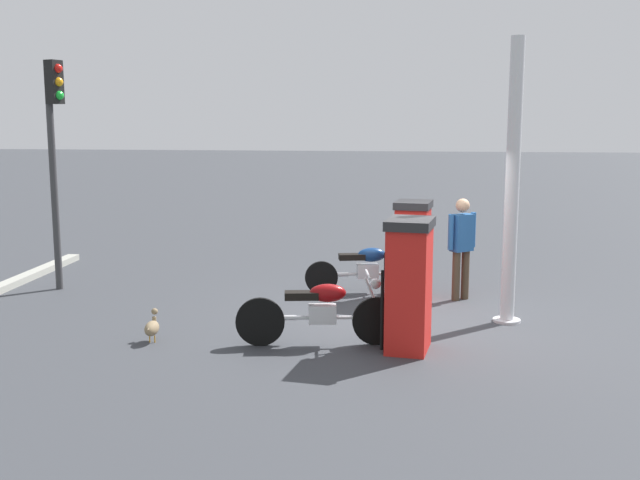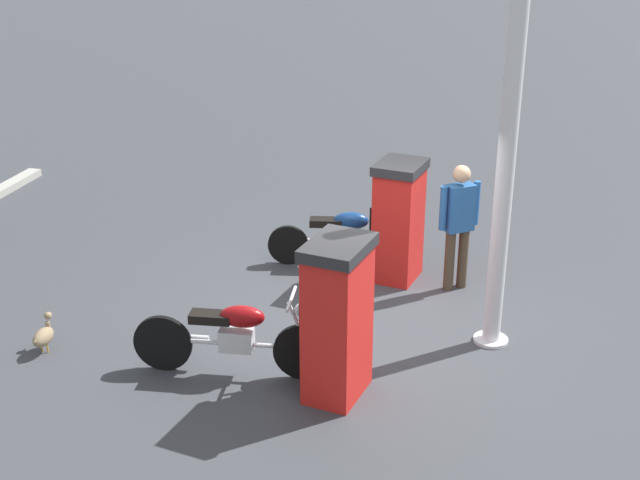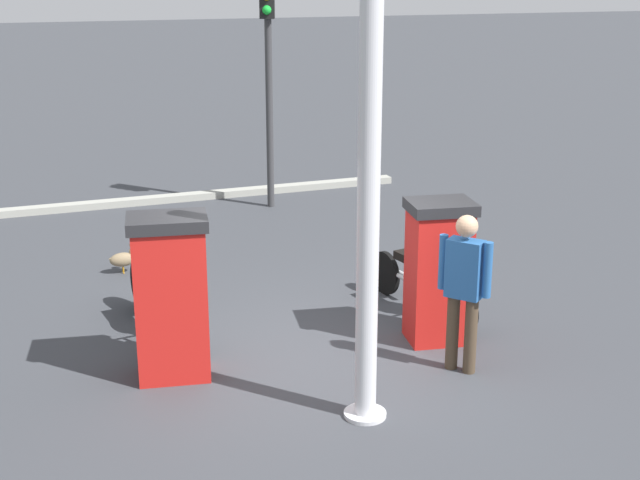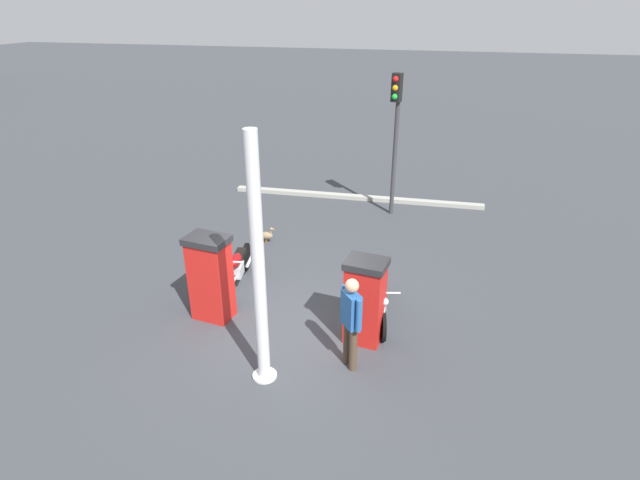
{
  "view_description": "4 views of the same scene",
  "coord_description": "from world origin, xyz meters",
  "px_view_note": "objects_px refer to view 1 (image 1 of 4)",
  "views": [
    {
      "loc": [
        -0.19,
        10.79,
        2.93
      ],
      "look_at": [
        1.34,
        -0.27,
        1.12
      ],
      "focal_mm": 41.82,
      "sensor_mm": 36.0,
      "label": 1
    },
    {
      "loc": [
        -2.09,
        8.87,
        4.93
      ],
      "look_at": [
        0.7,
        -0.38,
        0.89
      ],
      "focal_mm": 48.53,
      "sensor_mm": 36.0,
      "label": 2
    },
    {
      "loc": [
        -8.4,
        2.64,
        4.05
      ],
      "look_at": [
        1.13,
        -0.48,
        0.92
      ],
      "focal_mm": 49.92,
      "sensor_mm": 36.0,
      "label": 3
    },
    {
      "loc": [
        -7.48,
        -2.57,
        5.57
      ],
      "look_at": [
        1.53,
        -0.25,
        1.12
      ],
      "focal_mm": 28.18,
      "sensor_mm": 36.0,
      "label": 4
    }
  ],
  "objects_px": {
    "fuel_pump_far": "(409,284)",
    "wandering_duck": "(152,327)",
    "attendant_person": "(462,242)",
    "motorcycle_near_pump": "(367,267)",
    "fuel_pump_near": "(412,249)",
    "roadside_traffic_light": "(54,136)",
    "motorcycle_far_pump": "(321,310)",
    "canopy_support_pole": "(512,188)"
  },
  "relations": [
    {
      "from": "motorcycle_far_pump",
      "to": "wandering_duck",
      "type": "xyz_separation_m",
      "value": [
        2.24,
        0.19,
        -0.27
      ]
    },
    {
      "from": "roadside_traffic_light",
      "to": "attendant_person",
      "type": "bearing_deg",
      "value": -178.42
    },
    {
      "from": "motorcycle_far_pump",
      "to": "roadside_traffic_light",
      "type": "relative_size",
      "value": 0.55
    },
    {
      "from": "motorcycle_near_pump",
      "to": "canopy_support_pole",
      "type": "distance_m",
      "value": 3.09
    },
    {
      "from": "wandering_duck",
      "to": "fuel_pump_near",
      "type": "bearing_deg",
      "value": -137.56
    },
    {
      "from": "roadside_traffic_light",
      "to": "fuel_pump_near",
      "type": "bearing_deg",
      "value": -177.31
    },
    {
      "from": "fuel_pump_near",
      "to": "motorcycle_near_pump",
      "type": "relative_size",
      "value": 0.8
    },
    {
      "from": "motorcycle_near_pump",
      "to": "attendant_person",
      "type": "relative_size",
      "value": 1.2
    },
    {
      "from": "wandering_duck",
      "to": "roadside_traffic_light",
      "type": "bearing_deg",
      "value": -46.28
    },
    {
      "from": "motorcycle_far_pump",
      "to": "attendant_person",
      "type": "xyz_separation_m",
      "value": [
        -1.93,
        -2.8,
        0.49
      ]
    },
    {
      "from": "attendant_person",
      "to": "roadside_traffic_light",
      "type": "xyz_separation_m",
      "value": [
        6.85,
        0.19,
        1.7
      ]
    },
    {
      "from": "motorcycle_far_pump",
      "to": "canopy_support_pole",
      "type": "distance_m",
      "value": 3.31
    },
    {
      "from": "fuel_pump_near",
      "to": "canopy_support_pole",
      "type": "relative_size",
      "value": 0.39
    },
    {
      "from": "attendant_person",
      "to": "wandering_duck",
      "type": "height_order",
      "value": "attendant_person"
    },
    {
      "from": "motorcycle_far_pump",
      "to": "attendant_person",
      "type": "distance_m",
      "value": 3.44
    },
    {
      "from": "attendant_person",
      "to": "roadside_traffic_light",
      "type": "relative_size",
      "value": 0.43
    },
    {
      "from": "fuel_pump_near",
      "to": "canopy_support_pole",
      "type": "height_order",
      "value": "canopy_support_pole"
    },
    {
      "from": "fuel_pump_far",
      "to": "wandering_duck",
      "type": "bearing_deg",
      "value": 2.47
    },
    {
      "from": "roadside_traffic_light",
      "to": "motorcycle_far_pump",
      "type": "bearing_deg",
      "value": 152.02
    },
    {
      "from": "fuel_pump_near",
      "to": "motorcycle_near_pump",
      "type": "height_order",
      "value": "fuel_pump_near"
    },
    {
      "from": "fuel_pump_far",
      "to": "attendant_person",
      "type": "height_order",
      "value": "fuel_pump_far"
    },
    {
      "from": "fuel_pump_near",
      "to": "fuel_pump_far",
      "type": "height_order",
      "value": "fuel_pump_far"
    },
    {
      "from": "fuel_pump_near",
      "to": "roadside_traffic_light",
      "type": "relative_size",
      "value": 0.41
    },
    {
      "from": "wandering_duck",
      "to": "canopy_support_pole",
      "type": "relative_size",
      "value": 0.11
    },
    {
      "from": "motorcycle_near_pump",
      "to": "roadside_traffic_light",
      "type": "distance_m",
      "value": 5.75
    },
    {
      "from": "motorcycle_near_pump",
      "to": "wandering_duck",
      "type": "relative_size",
      "value": 4.65
    },
    {
      "from": "attendant_person",
      "to": "canopy_support_pole",
      "type": "height_order",
      "value": "canopy_support_pole"
    },
    {
      "from": "fuel_pump_far",
      "to": "canopy_support_pole",
      "type": "height_order",
      "value": "canopy_support_pole"
    },
    {
      "from": "motorcycle_near_pump",
      "to": "wandering_duck",
      "type": "height_order",
      "value": "motorcycle_near_pump"
    },
    {
      "from": "motorcycle_near_pump",
      "to": "motorcycle_far_pump",
      "type": "height_order",
      "value": "motorcycle_far_pump"
    },
    {
      "from": "wandering_duck",
      "to": "canopy_support_pole",
      "type": "xyz_separation_m",
      "value": [
        -4.79,
        -1.7,
        1.76
      ]
    },
    {
      "from": "fuel_pump_near",
      "to": "motorcycle_near_pump",
      "type": "distance_m",
      "value": 0.87
    },
    {
      "from": "motorcycle_near_pump",
      "to": "roadside_traffic_light",
      "type": "height_order",
      "value": "roadside_traffic_light"
    },
    {
      "from": "motorcycle_far_pump",
      "to": "roadside_traffic_light",
      "type": "bearing_deg",
      "value": -27.98
    },
    {
      "from": "fuel_pump_near",
      "to": "roadside_traffic_light",
      "type": "distance_m",
      "value": 6.33
    },
    {
      "from": "attendant_person",
      "to": "roadside_traffic_light",
      "type": "height_order",
      "value": "roadside_traffic_light"
    },
    {
      "from": "wandering_duck",
      "to": "roadside_traffic_light",
      "type": "relative_size",
      "value": 0.11
    },
    {
      "from": "fuel_pump_far",
      "to": "roadside_traffic_light",
      "type": "relative_size",
      "value": 0.44
    },
    {
      "from": "wandering_duck",
      "to": "roadside_traffic_light",
      "type": "distance_m",
      "value": 4.59
    },
    {
      "from": "fuel_pump_near",
      "to": "motorcycle_far_pump",
      "type": "distance_m",
      "value": 3.13
    },
    {
      "from": "attendant_person",
      "to": "wandering_duck",
      "type": "distance_m",
      "value": 5.19
    },
    {
      "from": "motorcycle_near_pump",
      "to": "fuel_pump_far",
      "type": "bearing_deg",
      "value": 103.85
    }
  ]
}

